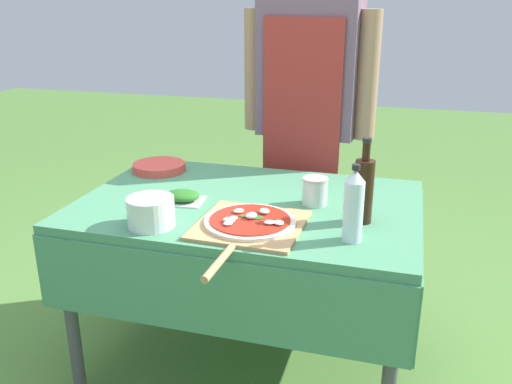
{
  "coord_description": "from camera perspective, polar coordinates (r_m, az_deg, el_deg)",
  "views": [
    {
      "loc": [
        0.57,
        -1.86,
        1.47
      ],
      "look_at": [
        0.03,
        0.0,
        0.77
      ],
      "focal_mm": 38.0,
      "sensor_mm": 36.0,
      "label": 1
    }
  ],
  "objects": [
    {
      "name": "pizza_on_peel",
      "position": [
        1.84,
        -0.74,
        -3.39
      ],
      "size": [
        0.37,
        0.59,
        0.05
      ],
      "rotation": [
        0.0,
        0.0,
        -0.03
      ],
      "color": "tan",
      "rests_on": "prep_table"
    },
    {
      "name": "ground_plane",
      "position": [
        2.44,
        -0.73,
        -17.19
      ],
      "size": [
        12.0,
        12.0,
        0.0
      ],
      "primitive_type": "plane",
      "color": "#517F38"
    },
    {
      "name": "herb_container",
      "position": [
        2.08,
        -7.75,
        -0.47
      ],
      "size": [
        0.17,
        0.14,
        0.05
      ],
      "rotation": [
        0.0,
        0.0,
        0.11
      ],
      "color": "silver",
      "rests_on": "prep_table"
    },
    {
      "name": "person_cook",
      "position": [
        2.58,
        5.48,
        9.37
      ],
      "size": [
        0.63,
        0.25,
        1.7
      ],
      "rotation": [
        0.0,
        0.0,
        3.04
      ],
      "color": "#4C4C51",
      "rests_on": "ground"
    },
    {
      "name": "sauce_jar",
      "position": [
        2.05,
        6.21,
        -0.06
      ],
      "size": [
        0.1,
        0.1,
        0.11
      ],
      "color": "silver",
      "rests_on": "prep_table"
    },
    {
      "name": "prep_table",
      "position": [
        2.11,
        -0.81,
        -3.21
      ],
      "size": [
        1.3,
        0.88,
        0.73
      ],
      "color": "#478960",
      "rests_on": "ground"
    },
    {
      "name": "plate_stack",
      "position": [
        2.48,
        -10.17,
        2.61
      ],
      "size": [
        0.24,
        0.24,
        0.03
      ],
      "color": "#DB4C42",
      "rests_on": "prep_table"
    },
    {
      "name": "oil_bottle",
      "position": [
        1.89,
        11.27,
        0.28
      ],
      "size": [
        0.07,
        0.07,
        0.3
      ],
      "color": "black",
      "rests_on": "prep_table"
    },
    {
      "name": "mixing_tub",
      "position": [
        1.87,
        -11.02,
        -2.07
      ],
      "size": [
        0.16,
        0.16,
        0.1
      ],
      "primitive_type": "cylinder",
      "color": "silver",
      "rests_on": "prep_table"
    },
    {
      "name": "water_bottle",
      "position": [
        1.73,
        10.23,
        -1.41
      ],
      "size": [
        0.06,
        0.06,
        0.26
      ],
      "color": "silver",
      "rests_on": "prep_table"
    }
  ]
}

